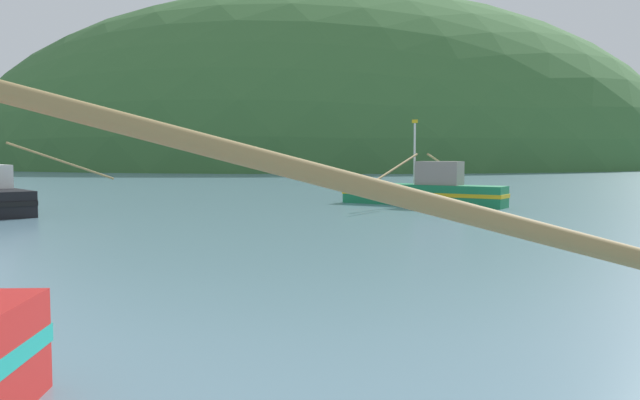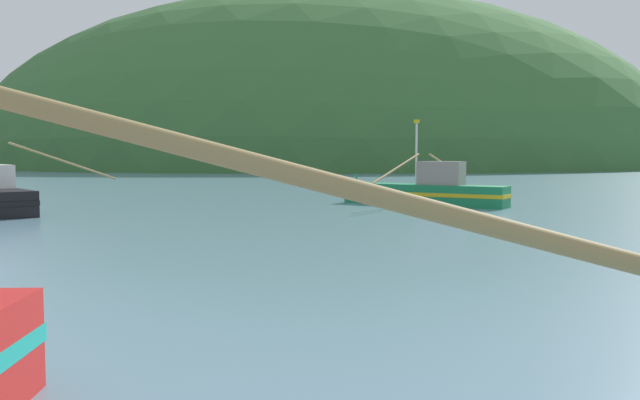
% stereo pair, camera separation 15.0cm
% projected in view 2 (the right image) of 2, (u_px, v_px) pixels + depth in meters
% --- Properties ---
extents(hill_far_center, '(135.41, 108.33, 43.60)m').
position_uv_depth(hill_far_center, '(98.00, 163.00, 222.87)').
color(hill_far_center, '#2D562D').
rests_on(hill_far_center, ground).
extents(hill_mid_right, '(166.44, 133.15, 81.18)m').
position_uv_depth(hill_mid_right, '(324.00, 166.00, 165.92)').
color(hill_mid_right, '#386633').
rests_on(hill_mid_right, ground).
extents(fishing_boat_green, '(9.45, 11.26, 5.06)m').
position_uv_depth(fishing_boat_green, '(426.00, 191.00, 39.80)').
color(fishing_boat_green, '#197A47').
rests_on(fishing_boat_green, ground).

